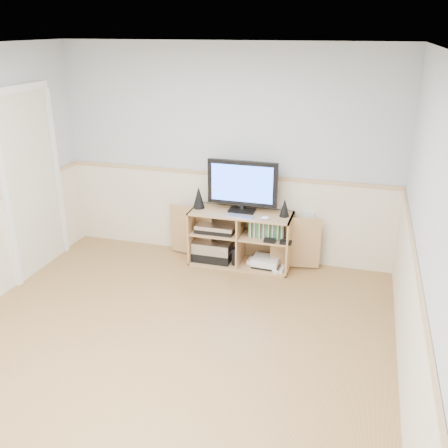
{
  "coord_description": "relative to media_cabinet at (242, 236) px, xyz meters",
  "views": [
    {
      "loc": [
        1.54,
        -3.2,
        2.65
      ],
      "look_at": [
        0.27,
        1.2,
        0.82
      ],
      "focal_mm": 40.0,
      "sensor_mm": 36.0,
      "label": 1
    }
  ],
  "objects": [
    {
      "name": "game_consoles",
      "position": [
        0.3,
        -0.07,
        -0.26
      ],
      "size": [
        0.45,
        0.3,
        0.11
      ],
      "color": "white",
      "rests_on": "media_cabinet"
    },
    {
      "name": "room",
      "position": [
        -0.3,
        -1.93,
        0.88
      ],
      "size": [
        4.04,
        4.54,
        2.54
      ],
      "color": "tan",
      "rests_on": "ground"
    },
    {
      "name": "wall_outlet",
      "position": [
        0.76,
        0.18,
        0.27
      ],
      "size": [
        0.12,
        0.03,
        0.12
      ],
      "primitive_type": "cube",
      "color": "white",
      "rests_on": "wall_back"
    },
    {
      "name": "keyboard",
      "position": [
        0.03,
        -0.19,
        0.32
      ],
      "size": [
        0.29,
        0.15,
        0.01
      ],
      "primitive_type": "cube",
      "rotation": [
        0.0,
        0.0,
        -0.14
      ],
      "color": "silver",
      "rests_on": "media_cabinet"
    },
    {
      "name": "monitor",
      "position": [
        0.0,
        -0.01,
        0.64
      ],
      "size": [
        0.81,
        0.18,
        0.6
      ],
      "color": "black",
      "rests_on": "media_cabinet"
    },
    {
      "name": "speaker_right",
      "position": [
        0.5,
        -0.03,
        0.42
      ],
      "size": [
        0.11,
        0.11,
        0.21
      ],
      "primitive_type": "cone",
      "color": "black",
      "rests_on": "media_cabinet"
    },
    {
      "name": "av_components",
      "position": [
        -0.32,
        -0.05,
        -0.11
      ],
      "size": [
        0.53,
        0.34,
        0.47
      ],
      "color": "black",
      "rests_on": "media_cabinet"
    },
    {
      "name": "speaker_left",
      "position": [
        -0.52,
        -0.03,
        0.45
      ],
      "size": [
        0.14,
        0.14,
        0.26
      ],
      "primitive_type": "cone",
      "color": "black",
      "rests_on": "media_cabinet"
    },
    {
      "name": "mouse",
      "position": [
        0.31,
        -0.19,
        0.34
      ],
      "size": [
        0.11,
        0.08,
        0.04
      ],
      "primitive_type": "ellipsoid",
      "rotation": [
        0.0,
        0.0,
        0.24
      ],
      "color": "white",
      "rests_on": "media_cabinet"
    },
    {
      "name": "game_cases",
      "position": [
        0.31,
        -0.07,
        0.15
      ],
      "size": [
        0.41,
        0.14,
        0.19
      ],
      "primitive_type": "cube",
      "color": "#3F8C3F",
      "rests_on": "media_cabinet"
    },
    {
      "name": "media_cabinet",
      "position": [
        0.0,
        0.0,
        0.0
      ],
      "size": [
        1.84,
        0.44,
        0.65
      ],
      "color": "tan",
      "rests_on": "floor"
    }
  ]
}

